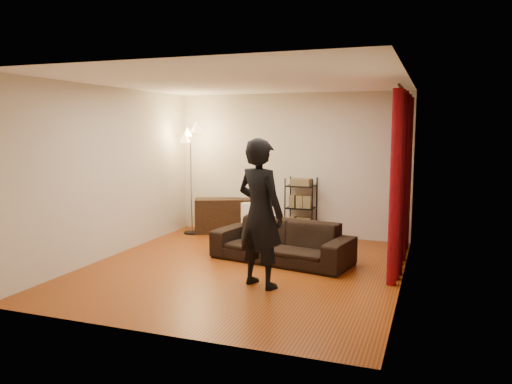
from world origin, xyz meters
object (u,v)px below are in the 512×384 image
at_px(wire_shelf, 301,208).
at_px(storage_boxes, 254,219).
at_px(person, 260,213).
at_px(floor_lamp, 191,181).
at_px(media_cabinet, 225,216).
at_px(sofa, 282,241).

bearing_deg(wire_shelf, storage_boxes, 174.13).
xyz_separation_m(person, wire_shelf, (-0.24, 2.98, -0.40)).
bearing_deg(floor_lamp, storage_boxes, 11.50).
xyz_separation_m(person, media_cabinet, (-1.77, 2.93, -0.63)).
xyz_separation_m(storage_boxes, floor_lamp, (-1.20, -0.24, 0.72)).
bearing_deg(media_cabinet, floor_lamp, -175.75).
xyz_separation_m(media_cabinet, storage_boxes, (0.63, -0.06, -0.02)).
xyz_separation_m(sofa, media_cabinet, (-1.68, 1.67, 0.02)).
distance_m(storage_boxes, wire_shelf, 0.94).
bearing_deg(floor_lamp, person, -48.18).
bearing_deg(media_cabinet, storage_boxes, -30.08).
bearing_deg(sofa, floor_lamp, 159.76).
xyz_separation_m(wire_shelf, floor_lamp, (-2.10, -0.36, 0.47)).
relative_size(person, wire_shelf, 1.70).
height_order(storage_boxes, wire_shelf, wire_shelf).
relative_size(media_cabinet, storage_boxes, 1.81).
height_order(person, media_cabinet, person).
height_order(sofa, storage_boxes, storage_boxes).
xyz_separation_m(sofa, storage_boxes, (-1.05, 1.61, 0.00)).
bearing_deg(floor_lamp, wire_shelf, 9.69).
distance_m(sofa, media_cabinet, 2.37).
bearing_deg(media_cabinet, sofa, -69.05).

